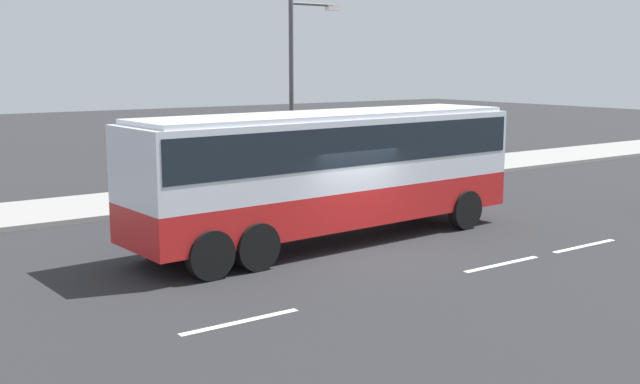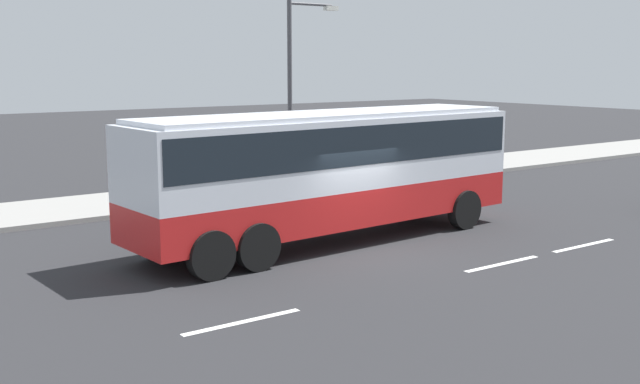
# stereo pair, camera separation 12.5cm
# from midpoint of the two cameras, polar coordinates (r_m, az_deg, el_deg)

# --- Properties ---
(ground_plane) EXTENTS (120.00, 120.00, 0.00)m
(ground_plane) POSITION_cam_midpoint_polar(r_m,az_deg,el_deg) (19.02, 3.06, -4.41)
(ground_plane) COLOR #28282B
(sidewalk_curb) EXTENTS (80.00, 4.00, 0.15)m
(sidewalk_curb) POSITION_cam_midpoint_polar(r_m,az_deg,el_deg) (26.73, -9.30, -0.28)
(sidewalk_curb) COLOR gray
(sidewalk_curb) RESTS_ON ground_plane
(lane_centreline) EXTENTS (45.90, 0.16, 0.01)m
(lane_centreline) POSITION_cam_midpoint_polar(r_m,az_deg,el_deg) (20.04, 18.14, -4.14)
(lane_centreline) COLOR white
(lane_centreline) RESTS_ON ground_plane
(coach_bus) EXTENTS (11.15, 3.19, 3.37)m
(coach_bus) POSITION_cam_midpoint_polar(r_m,az_deg,el_deg) (19.61, 1.00, 2.26)
(coach_bus) COLOR red
(coach_bus) RESTS_ON ground_plane
(pedestrian_near_curb) EXTENTS (0.32, 0.32, 1.59)m
(pedestrian_near_curb) POSITION_cam_midpoint_polar(r_m,az_deg,el_deg) (28.30, -1.20, 2.41)
(pedestrian_near_curb) COLOR #38334C
(pedestrian_near_curb) RESTS_ON sidewalk_curb
(street_lamp) EXTENTS (2.10, 0.24, 6.64)m
(street_lamp) POSITION_cam_midpoint_polar(r_m,az_deg,el_deg) (26.92, -1.60, 8.38)
(street_lamp) COLOR #47474C
(street_lamp) RESTS_ON sidewalk_curb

